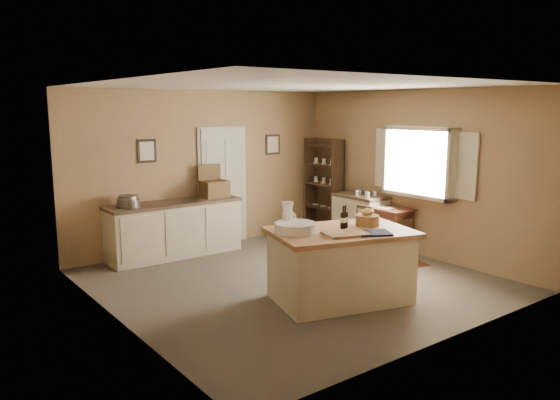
# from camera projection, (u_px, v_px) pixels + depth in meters

# --- Properties ---
(ground) EXTENTS (5.00, 5.00, 0.00)m
(ground) POSITION_uv_depth(u_px,v_px,m) (294.00, 281.00, 7.68)
(ground) COLOR #61564A
(ground) RESTS_ON ground
(wall_back) EXTENTS (5.00, 0.10, 2.70)m
(wall_back) POSITION_uv_depth(u_px,v_px,m) (204.00, 169.00, 9.42)
(wall_back) COLOR olive
(wall_back) RESTS_ON ground
(wall_front) EXTENTS (5.00, 0.10, 2.70)m
(wall_front) POSITION_uv_depth(u_px,v_px,m) (448.00, 215.00, 5.48)
(wall_front) COLOR olive
(wall_front) RESTS_ON ground
(wall_left) EXTENTS (0.10, 5.00, 2.70)m
(wall_left) POSITION_uv_depth(u_px,v_px,m) (115.00, 206.00, 5.97)
(wall_left) COLOR olive
(wall_left) RESTS_ON ground
(wall_right) EXTENTS (0.10, 5.00, 2.70)m
(wall_right) POSITION_uv_depth(u_px,v_px,m) (414.00, 173.00, 8.93)
(wall_right) COLOR olive
(wall_right) RESTS_ON ground
(ceiling) EXTENTS (5.00, 5.00, 0.00)m
(ceiling) POSITION_uv_depth(u_px,v_px,m) (294.00, 85.00, 7.22)
(ceiling) COLOR silver
(ceiling) RESTS_ON wall_back
(door) EXTENTS (0.97, 0.06, 2.11)m
(door) POSITION_uv_depth(u_px,v_px,m) (223.00, 185.00, 9.66)
(door) COLOR #A5A68D
(door) RESTS_ON ground
(framed_prints) EXTENTS (2.82, 0.02, 0.38)m
(framed_prints) POSITION_uv_depth(u_px,v_px,m) (215.00, 148.00, 9.46)
(framed_prints) COLOR black
(framed_prints) RESTS_ON ground
(window) EXTENTS (0.25, 1.99, 1.12)m
(window) POSITION_uv_depth(u_px,v_px,m) (421.00, 162.00, 8.69)
(window) COLOR #B5AC91
(window) RESTS_ON ground
(work_island) EXTENTS (1.96, 1.54, 1.20)m
(work_island) POSITION_uv_depth(u_px,v_px,m) (340.00, 263.00, 6.84)
(work_island) COLOR #B5AC91
(work_island) RESTS_ON ground
(sideboard) EXTENTS (2.22, 0.63, 1.18)m
(sideboard) POSITION_uv_depth(u_px,v_px,m) (175.00, 227.00, 8.90)
(sideboard) COLOR #B5AC91
(sideboard) RESTS_ON ground
(rug) EXTENTS (1.34, 1.76, 0.01)m
(rug) POSITION_uv_depth(u_px,v_px,m) (370.00, 257.00, 8.87)
(rug) COLOR #411D0F
(rug) RESTS_ON ground
(writing_desk) EXTENTS (0.51, 0.84, 0.82)m
(writing_desk) POSITION_uv_depth(u_px,v_px,m) (387.00, 213.00, 9.09)
(writing_desk) COLOR #37170F
(writing_desk) RESTS_ON ground
(desk_chair) EXTENTS (0.40, 0.40, 0.82)m
(desk_chair) POSITION_uv_depth(u_px,v_px,m) (357.00, 233.00, 8.75)
(desk_chair) COLOR #322014
(desk_chair) RESTS_ON ground
(right_cabinet) EXTENTS (0.54, 0.97, 0.99)m
(right_cabinet) POSITION_uv_depth(u_px,v_px,m) (360.00, 219.00, 9.61)
(right_cabinet) COLOR #B5AC91
(right_cabinet) RESTS_ON ground
(shelving_unit) EXTENTS (0.31, 0.82, 1.82)m
(shelving_unit) POSITION_uv_depth(u_px,v_px,m) (325.00, 186.00, 10.49)
(shelving_unit) COLOR #322014
(shelving_unit) RESTS_ON ground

